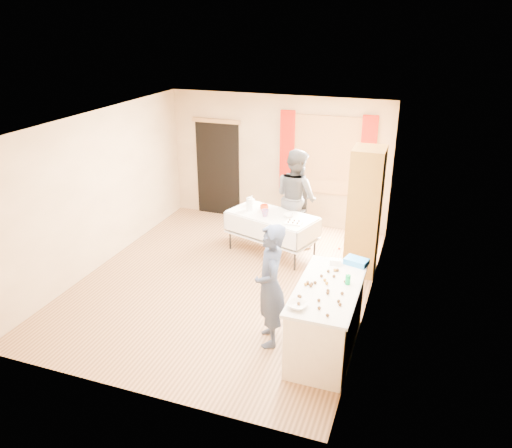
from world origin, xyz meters
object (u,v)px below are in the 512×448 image
at_px(party_table, 272,230).
at_px(chair, 293,219).
at_px(counter, 326,318).
at_px(girl, 270,286).
at_px(woman, 296,197).
at_px(cabinet, 364,212).

xyz_separation_m(party_table, chair, (0.14, 0.93, -0.13)).
bearing_deg(counter, girl, -173.85).
relative_size(girl, woman, 0.92).
bearing_deg(chair, counter, -63.73).
bearing_deg(party_table, cabinet, 11.95).
xyz_separation_m(counter, party_table, (-1.51, 2.46, -0.01)).
relative_size(cabinet, girl, 1.28).
relative_size(cabinet, woman, 1.18).
bearing_deg(counter, cabinet, 87.52).
xyz_separation_m(chair, girl, (0.65, -3.47, 0.51)).
bearing_deg(counter, woman, 112.10).
height_order(party_table, girl, girl).
distance_m(party_table, chair, 0.95).
bearing_deg(woman, girl, 136.28).
bearing_deg(woman, chair, -31.30).
bearing_deg(party_table, chair, 99.24).
relative_size(counter, girl, 0.97).
bearing_deg(chair, party_table, -94.09).
distance_m(party_table, girl, 2.69).
relative_size(chair, woman, 0.59).
bearing_deg(cabinet, chair, 143.62).
distance_m(chair, woman, 0.68).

